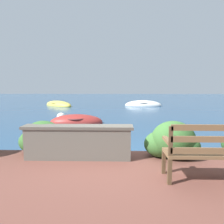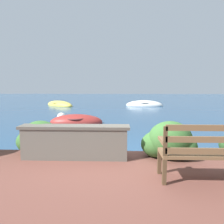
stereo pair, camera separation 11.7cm
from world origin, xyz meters
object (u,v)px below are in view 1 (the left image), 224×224
object	(u,v)px
rowboat_mid	(143,105)
rowboat_far	(58,105)
mooring_buoy	(61,117)
park_bench	(205,151)
rowboat_nearest	(77,122)

from	to	relation	value
rowboat_mid	rowboat_far	distance (m)	7.18
rowboat_mid	mooring_buoy	xyz separation A→B (m)	(-5.11, -7.14, 0.01)
rowboat_mid	rowboat_far	xyz separation A→B (m)	(-7.18, 0.02, -0.01)
park_bench	mooring_buoy	world-z (taller)	park_bench
park_bench	mooring_buoy	xyz separation A→B (m)	(-4.30, 7.85, -0.62)
rowboat_nearest	mooring_buoy	world-z (taller)	rowboat_nearest
rowboat_nearest	rowboat_mid	world-z (taller)	rowboat_mid
rowboat_nearest	mooring_buoy	xyz separation A→B (m)	(-1.08, 1.46, 0.02)
rowboat_far	mooring_buoy	xyz separation A→B (m)	(2.08, -7.16, 0.02)
rowboat_mid	rowboat_far	world-z (taller)	rowboat_mid
rowboat_mid	mooring_buoy	bearing A→B (deg)	-120.78
park_bench	rowboat_mid	bearing A→B (deg)	89.84
mooring_buoy	rowboat_nearest	bearing A→B (deg)	-53.59
rowboat_far	rowboat_nearest	bearing A→B (deg)	153.20
park_bench	rowboat_far	distance (m)	16.32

